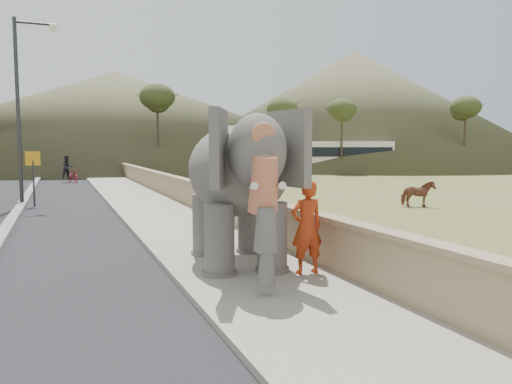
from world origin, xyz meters
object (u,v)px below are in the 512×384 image
Objects in this scene: lamppost at (25,93)px; elephant_and_man at (237,191)px; cow at (418,194)px; motorcyclist at (70,172)px.

elephant_and_man is (4.71, -13.70, -3.20)m from lamppost.
cow is 13.16m from elephant_and_man.
motorcyclist is at bearing 82.38° from lamppost.
lamppost is at bearing 108.97° from elephant_and_man.
lamppost reaches higher than motorcyclist.
cow is 0.68× the size of motorcyclist.
elephant_and_man is 2.24× the size of motorcyclist.
cow is at bearing -57.03° from motorcyclist.
cow is 0.30× the size of elephant_and_man.
lamppost is 17.31m from cow.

